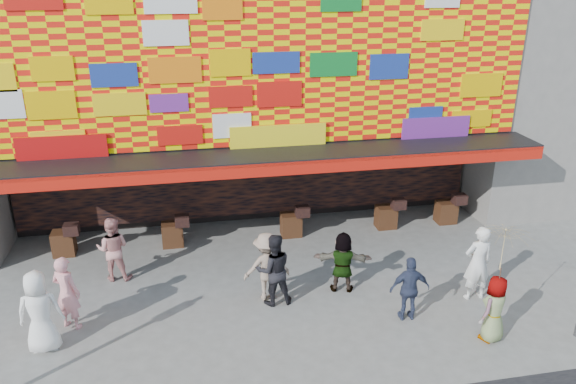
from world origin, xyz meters
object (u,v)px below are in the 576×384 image
(ped_g, at_px, (495,309))
(ped_i, at_px, (113,249))
(ped_b, at_px, (67,293))
(ped_c, at_px, (274,270))
(ped_a, at_px, (40,312))
(parasol, at_px, (504,249))
(ped_d, at_px, (267,267))
(ped_h, at_px, (478,263))
(ped_f, at_px, (343,262))
(ped_e, at_px, (410,289))

(ped_g, bearing_deg, ped_i, -54.96)
(ped_b, distance_m, ped_c, 4.64)
(ped_g, bearing_deg, ped_b, -41.61)
(ped_a, height_order, parasol, parasol)
(ped_d, xyz_separation_m, ped_h, (4.96, -0.93, 0.08))
(ped_f, bearing_deg, ped_g, 150.95)
(ped_a, relative_size, ped_b, 1.05)
(ped_a, distance_m, ped_i, 2.99)
(parasol, bearing_deg, ped_c, 152.27)
(ped_g, xyz_separation_m, parasol, (0.00, -0.00, 1.43))
(ped_b, bearing_deg, parasol, -166.34)
(parasol, bearing_deg, ped_h, 74.56)
(ped_c, relative_size, ped_i, 1.05)
(ped_b, bearing_deg, ped_h, -156.29)
(ped_e, relative_size, ped_g, 1.03)
(ped_g, relative_size, parasol, 0.78)
(ped_g, xyz_separation_m, ped_i, (-8.24, 4.20, 0.10))
(ped_a, bearing_deg, ped_h, 177.95)
(ped_c, height_order, ped_g, ped_c)
(ped_a, xyz_separation_m, ped_i, (1.20, 2.74, -0.06))
(ped_d, xyz_separation_m, ped_f, (1.89, 0.03, -0.09))
(ped_i, bearing_deg, ped_d, 164.44)
(ped_f, xyz_separation_m, parasol, (2.63, -2.56, 1.41))
(ped_i, bearing_deg, ped_c, 162.50)
(ped_i, bearing_deg, ped_a, 75.06)
(ped_a, distance_m, parasol, 9.64)
(ped_c, bearing_deg, ped_i, -28.70)
(ped_c, xyz_separation_m, ped_h, (4.83, -0.71, 0.06))
(ped_f, height_order, parasol, parasol)
(ped_c, relative_size, ped_d, 1.03)
(ped_b, distance_m, ped_d, 4.52)
(ped_a, xyz_separation_m, ped_b, (0.41, 0.73, -0.04))
(ped_c, distance_m, parasol, 5.13)
(ped_a, distance_m, ped_e, 7.96)
(ped_f, relative_size, ped_h, 0.82)
(ped_b, distance_m, ped_h, 9.49)
(ped_e, bearing_deg, ped_f, -48.18)
(ped_e, bearing_deg, ped_g, 148.49)
(ped_a, distance_m, ped_d, 5.03)
(ped_g, distance_m, ped_h, 1.67)
(ped_b, relative_size, ped_d, 1.01)
(ped_d, bearing_deg, ped_g, 148.39)
(ped_c, relative_size, ped_h, 0.94)
(ped_e, xyz_separation_m, ped_h, (1.92, 0.53, 0.17))
(ped_c, xyz_separation_m, ped_e, (2.91, -1.24, -0.11))
(ped_h, distance_m, parasol, 2.07)
(ped_h, height_order, ped_i, ped_h)
(ped_h, height_order, parasol, parasol)
(ped_e, height_order, ped_g, ped_e)
(ped_d, height_order, parasol, parasol)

